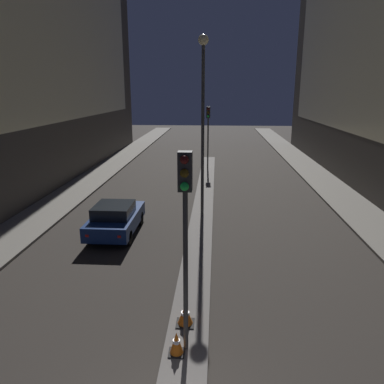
{
  "coord_description": "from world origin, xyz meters",
  "views": [
    {
      "loc": [
        0.68,
        -5.28,
        6.48
      ],
      "look_at": [
        -0.73,
        16.54,
        0.5
      ],
      "focal_mm": 35.0,
      "sensor_mm": 36.0,
      "label": 1
    }
  ],
  "objects_px": {
    "traffic_cone_far": "(185,315)",
    "street_lamp": "(203,101)",
    "car_left_lane": "(116,218)",
    "traffic_cone_near": "(176,343)",
    "traffic_light_mid": "(208,124)",
    "traffic_light_near": "(185,211)"
  },
  "relations": [
    {
      "from": "traffic_light_mid",
      "to": "car_left_lane",
      "type": "relative_size",
      "value": 1.22
    },
    {
      "from": "traffic_cone_near",
      "to": "traffic_light_mid",
      "type": "bearing_deg",
      "value": 89.46
    },
    {
      "from": "traffic_light_near",
      "to": "traffic_cone_far",
      "type": "height_order",
      "value": "traffic_light_near"
    },
    {
      "from": "traffic_cone_far",
      "to": "car_left_lane",
      "type": "xyz_separation_m",
      "value": [
        -3.79,
        6.9,
        0.35
      ]
    },
    {
      "from": "car_left_lane",
      "to": "traffic_cone_near",
      "type": "bearing_deg",
      "value": -65.68
    },
    {
      "from": "traffic_light_near",
      "to": "traffic_light_mid",
      "type": "relative_size",
      "value": 1.0
    },
    {
      "from": "street_lamp",
      "to": "traffic_cone_near",
      "type": "height_order",
      "value": "street_lamp"
    },
    {
      "from": "traffic_cone_near",
      "to": "traffic_cone_far",
      "type": "bearing_deg",
      "value": 84.62
    },
    {
      "from": "traffic_light_mid",
      "to": "traffic_cone_far",
      "type": "bearing_deg",
      "value": -90.27
    },
    {
      "from": "traffic_cone_far",
      "to": "street_lamp",
      "type": "bearing_deg",
      "value": 89.4
    },
    {
      "from": "traffic_cone_far",
      "to": "traffic_cone_near",
      "type": "bearing_deg",
      "value": -95.38
    },
    {
      "from": "traffic_light_near",
      "to": "traffic_cone_near",
      "type": "distance_m",
      "value": 3.4
    },
    {
      "from": "traffic_cone_near",
      "to": "traffic_light_near",
      "type": "bearing_deg",
      "value": 41.76
    },
    {
      "from": "traffic_light_near",
      "to": "traffic_light_mid",
      "type": "xyz_separation_m",
      "value": [
        0.0,
        22.75,
        0.0
      ]
    },
    {
      "from": "traffic_light_near",
      "to": "car_left_lane",
      "type": "distance_m",
      "value": 9.35
    },
    {
      "from": "traffic_light_near",
      "to": "traffic_cone_near",
      "type": "xyz_separation_m",
      "value": [
        -0.22,
        -0.19,
        -3.39
      ]
    },
    {
      "from": "traffic_light_mid",
      "to": "traffic_cone_near",
      "type": "relative_size",
      "value": 8.39
    },
    {
      "from": "traffic_cone_near",
      "to": "traffic_cone_far",
      "type": "distance_m",
      "value": 1.24
    },
    {
      "from": "traffic_light_near",
      "to": "traffic_light_mid",
      "type": "distance_m",
      "value": 22.75
    },
    {
      "from": "traffic_light_mid",
      "to": "car_left_lane",
      "type": "xyz_separation_m",
      "value": [
        -3.89,
        -14.81,
        -3.05
      ]
    },
    {
      "from": "traffic_light_mid",
      "to": "car_left_lane",
      "type": "distance_m",
      "value": 15.61
    },
    {
      "from": "traffic_cone_far",
      "to": "car_left_lane",
      "type": "height_order",
      "value": "car_left_lane"
    }
  ]
}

